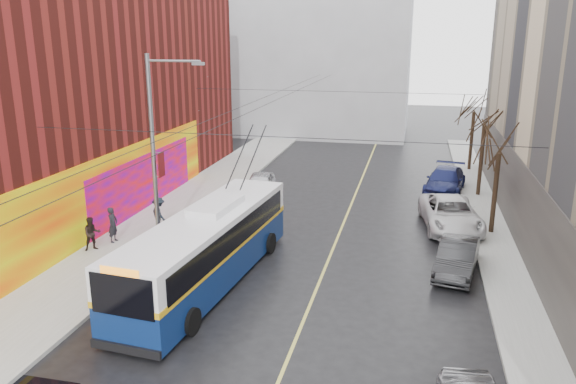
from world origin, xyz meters
name	(u,v)px	position (x,y,z in m)	size (l,w,h in m)	color
sidewalk_left	(146,234)	(-8.00, 12.00, 0.07)	(4.00, 60.00, 0.15)	gray
sidewalk_right	(501,263)	(9.00, 12.00, 0.07)	(2.00, 60.00, 0.15)	gray
lane_line	(338,236)	(1.50, 14.00, 0.00)	(0.12, 50.00, 0.01)	#BFB74C
building_left	(17,88)	(-15.99, 13.99, 6.99)	(12.11, 36.00, 14.00)	#5B1712
building_far	(309,42)	(-6.00, 44.99, 9.02)	(20.50, 12.10, 18.00)	gray
streetlight_pole	(156,150)	(-6.14, 10.00, 4.85)	(2.65, 0.60, 9.00)	slate
catenary_wires	(263,107)	(-2.54, 14.77, 6.25)	(18.00, 60.00, 0.22)	black
tree_near	(501,137)	(9.00, 16.00, 4.98)	(3.20, 3.20, 6.40)	black
tree_mid	(486,113)	(9.00, 23.00, 5.25)	(3.20, 3.20, 6.68)	black
tree_far	(475,101)	(9.00, 30.00, 5.14)	(3.20, 3.20, 6.57)	black
pigeons_flying	(220,99)	(-3.24, 10.45, 7.13)	(3.84, 2.30, 1.74)	slate
trolleybus	(207,247)	(-2.89, 7.35, 1.56)	(3.61, 11.99, 5.61)	#0A1D4C
parked_car_b	(457,257)	(7.00, 10.65, 0.71)	(1.50, 4.29, 1.41)	#252527
parked_car_c	(450,214)	(7.00, 16.45, 0.80)	(2.67, 5.79, 1.61)	silver
parked_car_d	(445,181)	(7.00, 23.49, 0.78)	(2.19, 5.40, 1.57)	#161B4D
following_car	(260,185)	(-4.27, 19.99, 0.74)	(1.74, 4.32, 1.47)	silver
pedestrian_a	(113,225)	(-8.87, 10.44, 1.01)	(0.63, 0.41, 1.72)	black
pedestrian_b	(92,234)	(-9.25, 9.25, 0.94)	(0.77, 0.60, 1.59)	black
pedestrian_c	(159,214)	(-7.42, 12.41, 1.02)	(1.13, 0.65, 1.75)	black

